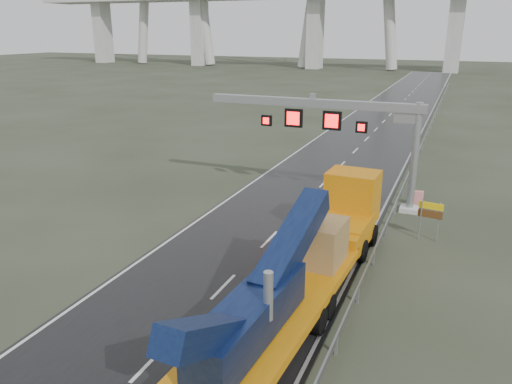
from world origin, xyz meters
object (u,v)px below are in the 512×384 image
at_px(heavy_haul_truck, 306,261).
at_px(striped_barrier, 418,199).
at_px(exit_sign_pair, 430,214).
at_px(sign_gantry, 342,123).

relative_size(heavy_haul_truck, striped_barrier, 19.34).
bearing_deg(striped_barrier, heavy_haul_truck, -108.00).
distance_m(exit_sign_pair, striped_barrier, 6.01).
relative_size(sign_gantry, heavy_haul_truck, 0.71).
bearing_deg(exit_sign_pair, striped_barrier, 109.01).
bearing_deg(heavy_haul_truck, striped_barrier, 80.03).
bearing_deg(heavy_haul_truck, sign_gantry, 100.47).
height_order(heavy_haul_truck, striped_barrier, heavy_haul_truck).
height_order(exit_sign_pair, striped_barrier, exit_sign_pair).
height_order(sign_gantry, exit_sign_pair, sign_gantry).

